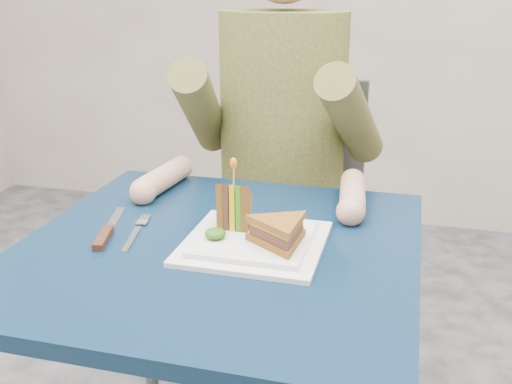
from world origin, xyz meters
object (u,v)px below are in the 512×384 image
(sandwich_flat, at_px, (280,232))
(sandwich_upright, at_px, (234,208))
(diner, at_px, (281,97))
(fork, at_px, (135,233))
(knife, at_px, (106,234))
(plate, at_px, (254,241))
(table, at_px, (219,280))
(chair, at_px, (288,213))

(sandwich_flat, distance_m, sandwich_upright, 0.13)
(diner, distance_m, fork, 0.59)
(knife, bearing_deg, plate, 6.96)
(table, relative_size, fork, 4.20)
(diner, height_order, fork, diner)
(table, height_order, sandwich_flat, sandwich_flat)
(plate, bearing_deg, diner, 97.42)
(sandwich_flat, bearing_deg, plate, 155.56)
(sandwich_flat, bearing_deg, chair, 100.53)
(chair, distance_m, sandwich_upright, 0.65)
(sandwich_flat, height_order, sandwich_upright, sandwich_upright)
(table, bearing_deg, knife, -172.96)
(diner, bearing_deg, fork, -107.80)
(chair, bearing_deg, sandwich_upright, -88.46)
(sandwich_upright, bearing_deg, plate, -40.32)
(plate, height_order, sandwich_upright, sandwich_upright)
(knife, bearing_deg, sandwich_flat, 1.77)
(chair, height_order, sandwich_flat, chair)
(table, relative_size, knife, 3.44)
(table, height_order, knife, knife)
(plate, bearing_deg, chair, 96.13)
(sandwich_upright, distance_m, fork, 0.20)
(sandwich_upright, bearing_deg, sandwich_flat, -32.95)
(plate, bearing_deg, fork, -178.01)
(table, distance_m, plate, 0.11)
(chair, relative_size, diner, 1.25)
(diner, bearing_deg, sandwich_upright, -88.11)
(table, bearing_deg, diner, 90.00)
(sandwich_flat, xyz_separation_m, sandwich_upright, (-0.11, 0.07, 0.01))
(fork, bearing_deg, chair, 75.12)
(sandwich_flat, bearing_deg, sandwich_upright, 147.05)
(table, bearing_deg, sandwich_upright, 73.20)
(fork, bearing_deg, diner, 72.20)
(plate, xyz_separation_m, fork, (-0.24, -0.01, -0.01))
(table, xyz_separation_m, diner, (-0.00, 0.54, 0.26))
(table, bearing_deg, sandwich_flat, -7.74)
(sandwich_upright, distance_m, knife, 0.26)
(plate, xyz_separation_m, knife, (-0.29, -0.04, -0.00))
(fork, bearing_deg, knife, -151.55)
(sandwich_upright, xyz_separation_m, knife, (-0.24, -0.08, -0.05))
(chair, distance_m, diner, 0.39)
(diner, xyz_separation_m, plate, (0.07, -0.53, -0.18))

